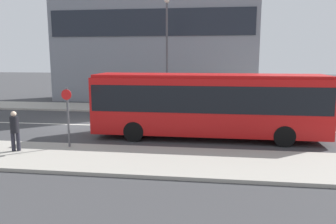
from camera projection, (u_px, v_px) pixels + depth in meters
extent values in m
plane|color=#3A3A3D|center=(80.00, 125.00, 19.31)|extent=(120.00, 120.00, 0.00)
cube|color=#A39E93|center=(19.00, 155.00, 13.19)|extent=(44.00, 3.50, 0.13)
cube|color=#A39E93|center=(112.00, 108.00, 25.40)|extent=(44.00, 3.50, 0.13)
cube|color=silver|center=(80.00, 125.00, 19.31)|extent=(41.80, 0.16, 0.01)
cube|color=#1E232D|center=(150.00, 22.00, 27.11)|extent=(17.25, 0.08, 2.20)
cube|color=red|center=(208.00, 105.00, 15.88)|extent=(11.04, 2.46, 2.68)
cube|color=black|center=(208.00, 97.00, 15.81)|extent=(10.82, 2.49, 1.23)
cube|color=red|center=(208.00, 76.00, 15.64)|extent=(10.88, 2.26, 0.14)
cube|color=black|center=(98.00, 98.00, 16.58)|extent=(0.05, 2.16, 1.61)
cube|color=yellow|center=(97.00, 80.00, 16.43)|extent=(0.04, 1.72, 0.32)
cylinder|color=black|center=(134.00, 131.00, 15.44)|extent=(0.96, 0.28, 0.96)
cylinder|color=black|center=(144.00, 122.00, 17.63)|extent=(0.96, 0.28, 0.96)
cylinder|color=black|center=(284.00, 136.00, 14.52)|extent=(0.96, 0.28, 0.96)
cylinder|color=black|center=(275.00, 126.00, 16.71)|extent=(0.96, 0.28, 0.96)
cube|color=#A39E84|center=(276.00, 112.00, 20.87)|extent=(4.60, 1.70, 0.68)
cube|color=#21262B|center=(274.00, 103.00, 20.80)|extent=(2.53, 1.50, 0.45)
cylinder|color=black|center=(302.00, 117.00, 19.97)|extent=(0.60, 0.18, 0.60)
cylinder|color=black|center=(296.00, 113.00, 21.46)|extent=(0.60, 0.18, 0.60)
cylinder|color=black|center=(254.00, 116.00, 20.35)|extent=(0.60, 0.18, 0.60)
cylinder|color=black|center=(251.00, 112.00, 21.84)|extent=(0.60, 0.18, 0.60)
cylinder|color=#23232D|center=(13.00, 142.00, 13.42)|extent=(0.15, 0.15, 0.77)
cylinder|color=#23232D|center=(18.00, 142.00, 13.45)|extent=(0.15, 0.15, 0.77)
cylinder|color=black|center=(14.00, 125.00, 13.31)|extent=(0.34, 0.34, 0.67)
sphere|color=beige|center=(14.00, 114.00, 13.24)|extent=(0.22, 0.22, 0.22)
cylinder|color=#4C4C51|center=(68.00, 118.00, 13.93)|extent=(0.09, 0.09, 2.53)
cylinder|color=red|center=(66.00, 95.00, 13.71)|extent=(0.44, 0.03, 0.44)
cylinder|color=#4C4C51|center=(167.00, 58.00, 22.88)|extent=(0.14, 0.14, 7.49)
sphere|color=silver|center=(167.00, 1.00, 22.24)|extent=(0.36, 0.36, 0.36)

